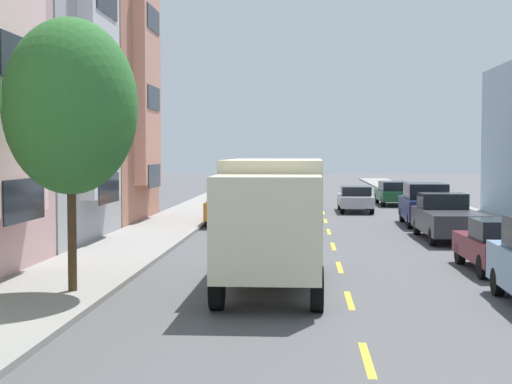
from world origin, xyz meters
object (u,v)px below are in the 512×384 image
delivery_box_truck (273,214)px  moving_silver_sedan (355,198)px  parked_suv_navy (425,204)px  parked_hatchback_burgundy (499,245)px  parked_pickup_charcoal (447,218)px  parked_pickup_orange (231,206)px  street_tree_second (70,107)px  parked_wagon_forest (393,192)px  parked_pickup_champagne (250,195)px

delivery_box_truck → moving_silver_sedan: size_ratio=1.59×
parked_suv_navy → parked_hatchback_burgundy: parked_suv_navy is taller
parked_pickup_charcoal → parked_pickup_orange: 10.56m
parked_pickup_orange → moving_silver_sedan: (6.24, 7.67, -0.08)m
parked_hatchback_burgundy → parked_pickup_orange: size_ratio=0.76×
parked_pickup_charcoal → parked_pickup_orange: size_ratio=1.00×
parked_hatchback_burgundy → parked_pickup_orange: bearing=122.9°
street_tree_second → moving_silver_sedan: size_ratio=1.40×
parked_suv_navy → parked_wagon_forest: 13.14m
parked_wagon_forest → parked_pickup_champagne: parked_pickup_champagne is taller
parked_pickup_orange → parked_pickup_champagne: bearing=88.8°
parked_pickup_champagne → moving_silver_sedan: parked_pickup_champagne is taller
delivery_box_truck → parked_wagon_forest: delivery_box_truck is taller
parked_wagon_forest → parked_pickup_orange: parked_pickup_orange is taller
parked_wagon_forest → parked_pickup_orange: 15.85m
delivery_box_truck → parked_suv_navy: bearing=69.2°
street_tree_second → moving_silver_sedan: bearing=72.3°
parked_wagon_forest → parked_pickup_charcoal: 18.84m
parked_suv_navy → parked_pickup_orange: 8.91m
parked_pickup_orange → street_tree_second: bearing=-96.2°
parked_hatchback_burgundy → parked_pickup_charcoal: parked_pickup_charcoal is taller
parked_pickup_charcoal → parked_pickup_orange: bearing=147.0°
delivery_box_truck → parked_pickup_champagne: delivery_box_truck is taller
street_tree_second → parked_hatchback_burgundy: bearing=21.9°
parked_hatchback_burgundy → parked_pickup_charcoal: bearing=90.0°
parked_pickup_champagne → parked_suv_navy: bearing=-47.9°
parked_wagon_forest → parked_pickup_champagne: bearing=-158.1°
parked_pickup_orange → parked_wagon_forest: bearing=55.7°
delivery_box_truck → parked_suv_navy: (6.26, 16.50, -0.84)m
street_tree_second → parked_pickup_orange: (1.96, 18.05, -3.57)m
street_tree_second → parked_hatchback_burgundy: 12.22m
parked_pickup_charcoal → moving_silver_sedan: size_ratio=1.18×
parked_hatchback_burgundy → delivery_box_truck: bearing=-155.4°
parked_pickup_champagne → moving_silver_sedan: size_ratio=1.19×
parked_pickup_charcoal → parked_suv_navy: bearing=89.5°
parked_hatchback_burgundy → parked_suv_navy: bearing=89.8°
street_tree_second → parked_wagon_forest: (10.89, 31.14, -3.60)m
parked_suv_navy → parked_wagon_forest: (0.03, 13.14, -0.18)m
delivery_box_truck → moving_silver_sedan: bearing=81.5°
delivery_box_truck → parked_pickup_champagne: size_ratio=1.34×
delivery_box_truck → street_tree_second: bearing=-162.0°
parked_suv_navy → parked_hatchback_burgundy: 13.65m
street_tree_second → parked_pickup_champagne: bearing=85.5°
delivery_box_truck → parked_pickup_charcoal: delivery_box_truck is taller
parked_wagon_forest → delivery_box_truck: bearing=-102.0°
parked_pickup_champagne → parked_pickup_orange: (-0.20, -9.58, 0.00)m
parked_pickup_charcoal → moving_silver_sedan: (-2.62, 13.41, -0.08)m
street_tree_second → parked_pickup_charcoal: 16.77m
parked_suv_navy → parked_pickup_orange: parked_suv_navy is taller
delivery_box_truck → parked_suv_navy: delivery_box_truck is taller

